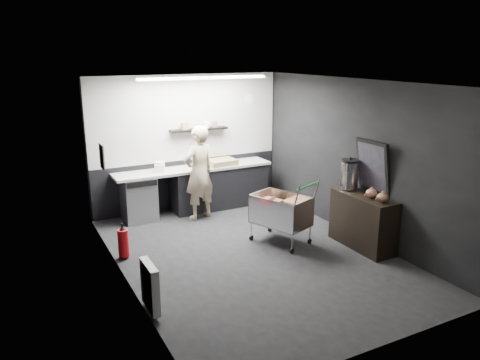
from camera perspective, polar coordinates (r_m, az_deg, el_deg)
floor at (r=7.55m, az=1.56°, el=-9.08°), size 5.50×5.50×0.00m
ceiling at (r=6.88m, az=1.73°, el=11.83°), size 5.50×5.50×0.00m
wall_back at (r=9.54m, az=-6.41°, el=4.58°), size 5.50×0.00×5.50m
wall_front at (r=4.99m, az=17.22°, el=-6.24°), size 5.50×0.00×5.50m
wall_left at (r=6.40m, az=-14.22°, el=-1.22°), size 0.00×5.50×5.50m
wall_right at (r=8.23m, az=13.93°, el=2.47°), size 0.00×5.50×5.50m
kitchen_wall_panel at (r=9.44m, az=-6.46°, el=7.54°), size 3.95×0.02×1.70m
dado_panel at (r=9.71m, az=-6.22°, el=-0.37°), size 3.95×0.02×1.00m
floating_shelf at (r=9.44m, az=-5.04°, el=6.17°), size 1.20×0.22×0.04m
wall_clock at (r=9.97m, az=1.14°, el=9.79°), size 0.20×0.03×0.20m
poster at (r=7.59m, az=-16.49°, el=2.77°), size 0.02×0.30×0.40m
poster_red_band at (r=7.58m, az=-16.49°, el=3.29°), size 0.02×0.22×0.10m
radiator at (r=5.98m, az=-10.92°, el=-12.62°), size 0.10×0.50×0.60m
ceiling_strip at (r=8.54m, az=-4.45°, el=12.30°), size 2.40×0.20×0.04m
prep_counter at (r=9.50m, az=-4.77°, el=-0.97°), size 3.20×0.61×0.90m
person at (r=8.89m, az=-5.01°, el=0.88°), size 0.75×0.60×1.81m
shopping_cart at (r=7.86m, az=4.97°, el=-3.98°), size 0.94×1.21×1.10m
sideboard at (r=7.93m, az=14.71°, el=-3.99°), size 0.50×1.18×1.77m
fire_extinguisher at (r=7.55m, az=-14.05°, el=-7.36°), size 0.17×0.17×0.55m
cardboard_box at (r=9.49m, az=-2.28°, el=2.19°), size 0.59×0.46×0.11m
pink_tub at (r=9.08m, az=-9.74°, el=1.61°), size 0.19×0.19×0.19m
white_container at (r=9.03m, az=-9.83°, el=1.40°), size 0.21×0.18×0.15m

